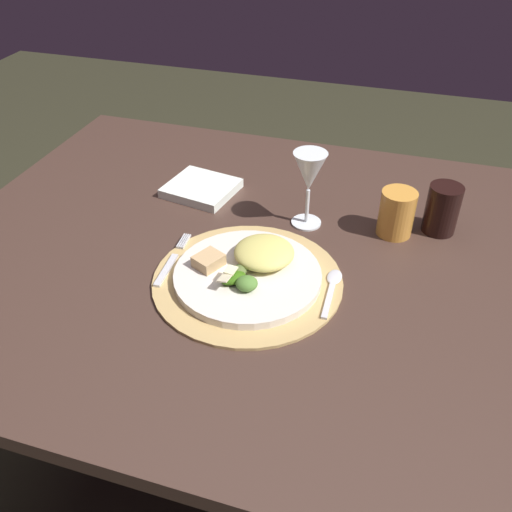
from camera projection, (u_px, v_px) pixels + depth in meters
ground_plane at (281, 475)px, 1.47m from camera, size 6.00×6.00×0.00m
dining_table at (289, 307)px, 1.11m from camera, size 1.37×0.98×0.73m
placemat at (248, 280)px, 0.97m from camera, size 0.34×0.34×0.01m
dinner_plate at (248, 275)px, 0.96m from camera, size 0.26×0.26×0.01m
pasta_serving at (264, 252)px, 0.98m from camera, size 0.12×0.12×0.03m
salad_greens at (240, 278)px, 0.93m from camera, size 0.08×0.08×0.03m
bread_piece at (209, 261)px, 0.97m from camera, size 0.06×0.06×0.02m
fork at (171, 262)px, 1.00m from camera, size 0.02×0.16×0.00m
spoon at (333, 285)px, 0.95m from camera, size 0.03×0.13×0.01m
napkin at (201, 188)px, 1.21m from camera, size 0.16×0.15×0.02m
wine_glass at (311, 175)px, 1.05m from camera, size 0.07×0.07×0.16m
amber_tumbler at (397, 213)px, 1.06m from camera, size 0.07×0.07×0.09m
dark_tumbler at (442, 209)px, 1.07m from camera, size 0.06×0.06×0.10m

